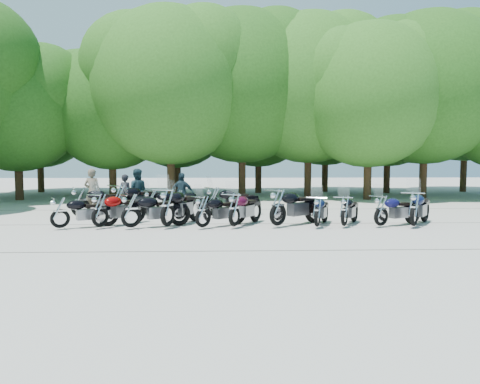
{
  "coord_description": "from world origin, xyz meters",
  "views": [
    {
      "loc": [
        -0.51,
        -13.08,
        2.12
      ],
      "look_at": [
        0.0,
        1.5,
        1.1
      ],
      "focal_mm": 32.0,
      "sensor_mm": 36.0,
      "label": 1
    }
  ],
  "objects_px": {
    "motorcycle_1": "(100,209)",
    "motorcycle_4": "(203,210)",
    "motorcycle_7": "(317,210)",
    "motorcycle_11": "(81,201)",
    "motorcycle_2": "(131,209)",
    "rider_0": "(92,192)",
    "motorcycle_13": "(152,202)",
    "motorcycle_14": "(178,202)",
    "rider_2": "(182,194)",
    "motorcycle_9": "(381,209)",
    "rider_1": "(137,191)",
    "motorcycle_10": "(414,207)",
    "rider_3": "(126,194)",
    "motorcycle_0": "(60,211)",
    "motorcycle_12": "(119,199)",
    "motorcycle_3": "(167,206)",
    "motorcycle_5": "(234,209)",
    "motorcycle_15": "(214,200)",
    "motorcycle_8": "(344,210)",
    "motorcycle_6": "(278,206)"
  },
  "relations": [
    {
      "from": "rider_2",
      "to": "motorcycle_1",
      "type": "bearing_deg",
      "value": 70.7
    },
    {
      "from": "motorcycle_10",
      "to": "rider_0",
      "type": "distance_m",
      "value": 11.94
    },
    {
      "from": "motorcycle_3",
      "to": "motorcycle_8",
      "type": "distance_m",
      "value": 5.69
    },
    {
      "from": "motorcycle_2",
      "to": "motorcycle_4",
      "type": "bearing_deg",
      "value": -118.6
    },
    {
      "from": "motorcycle_13",
      "to": "motorcycle_1",
      "type": "bearing_deg",
      "value": 125.71
    },
    {
      "from": "rider_0",
      "to": "motorcycle_2",
      "type": "bearing_deg",
      "value": 132.53
    },
    {
      "from": "motorcycle_1",
      "to": "motorcycle_4",
      "type": "xyz_separation_m",
      "value": [
        3.27,
        -0.19,
        -0.04
      ]
    },
    {
      "from": "motorcycle_11",
      "to": "motorcycle_14",
      "type": "height_order",
      "value": "motorcycle_11"
    },
    {
      "from": "motorcycle_13",
      "to": "rider_0",
      "type": "xyz_separation_m",
      "value": [
        -2.49,
        0.82,
        0.33
      ]
    },
    {
      "from": "motorcycle_5",
      "to": "rider_1",
      "type": "relative_size",
      "value": 1.22
    },
    {
      "from": "motorcycle_13",
      "to": "motorcycle_14",
      "type": "distance_m",
      "value": 0.99
    },
    {
      "from": "motorcycle_12",
      "to": "motorcycle_0",
      "type": "bearing_deg",
      "value": 111.18
    },
    {
      "from": "motorcycle_12",
      "to": "rider_2",
      "type": "height_order",
      "value": "rider_2"
    },
    {
      "from": "rider_0",
      "to": "motorcycle_1",
      "type": "bearing_deg",
      "value": 120.59
    },
    {
      "from": "motorcycle_13",
      "to": "rider_3",
      "type": "relative_size",
      "value": 1.32
    },
    {
      "from": "motorcycle_2",
      "to": "motorcycle_3",
      "type": "bearing_deg",
      "value": -110.62
    },
    {
      "from": "rider_0",
      "to": "rider_1",
      "type": "height_order",
      "value": "rider_0"
    },
    {
      "from": "motorcycle_11",
      "to": "rider_0",
      "type": "xyz_separation_m",
      "value": [
        0.15,
        0.96,
        0.26
      ]
    },
    {
      "from": "motorcycle_10",
      "to": "motorcycle_14",
      "type": "bearing_deg",
      "value": 16.82
    },
    {
      "from": "motorcycle_11",
      "to": "motorcycle_14",
      "type": "bearing_deg",
      "value": -111.02
    },
    {
      "from": "motorcycle_9",
      "to": "motorcycle_14",
      "type": "relative_size",
      "value": 0.98
    },
    {
      "from": "motorcycle_1",
      "to": "rider_2",
      "type": "relative_size",
      "value": 1.33
    },
    {
      "from": "motorcycle_10",
      "to": "motorcycle_6",
      "type": "bearing_deg",
      "value": 33.51
    },
    {
      "from": "motorcycle_11",
      "to": "motorcycle_15",
      "type": "xyz_separation_m",
      "value": [
        5.01,
        0.12,
        -0.01
      ]
    },
    {
      "from": "motorcycle_2",
      "to": "rider_0",
      "type": "bearing_deg",
      "value": 4.47
    },
    {
      "from": "motorcycle_0",
      "to": "rider_1",
      "type": "relative_size",
      "value": 1.11
    },
    {
      "from": "motorcycle_3",
      "to": "motorcycle_12",
      "type": "relative_size",
      "value": 1.01
    },
    {
      "from": "motorcycle_0",
      "to": "rider_2",
      "type": "bearing_deg",
      "value": -70.66
    },
    {
      "from": "motorcycle_2",
      "to": "motorcycle_5",
      "type": "height_order",
      "value": "motorcycle_5"
    },
    {
      "from": "motorcycle_14",
      "to": "rider_3",
      "type": "relative_size",
      "value": 1.32
    },
    {
      "from": "motorcycle_5",
      "to": "motorcycle_15",
      "type": "bearing_deg",
      "value": -46.92
    },
    {
      "from": "motorcycle_9",
      "to": "motorcycle_15",
      "type": "bearing_deg",
      "value": 35.82
    },
    {
      "from": "motorcycle_13",
      "to": "rider_3",
      "type": "bearing_deg",
      "value": 12.7
    },
    {
      "from": "motorcycle_3",
      "to": "motorcycle_13",
      "type": "height_order",
      "value": "motorcycle_3"
    },
    {
      "from": "motorcycle_10",
      "to": "motorcycle_11",
      "type": "xyz_separation_m",
      "value": [
        -11.5,
        2.74,
        0.01
      ]
    },
    {
      "from": "motorcycle_2",
      "to": "rider_3",
      "type": "relative_size",
      "value": 1.39
    },
    {
      "from": "motorcycle_14",
      "to": "rider_3",
      "type": "xyz_separation_m",
      "value": [
        -2.3,
        1.51,
        0.2
      ]
    },
    {
      "from": "motorcycle_3",
      "to": "rider_2",
      "type": "xyz_separation_m",
      "value": [
        0.09,
        3.76,
        0.12
      ]
    },
    {
      "from": "motorcycle_8",
      "to": "motorcycle_7",
      "type": "bearing_deg",
      "value": 36.41
    },
    {
      "from": "motorcycle_3",
      "to": "motorcycle_10",
      "type": "distance_m",
      "value": 7.91
    },
    {
      "from": "motorcycle_6",
      "to": "motorcycle_9",
      "type": "xyz_separation_m",
      "value": [
        3.34,
        -0.07,
        -0.12
      ]
    },
    {
      "from": "motorcycle_2",
      "to": "motorcycle_10",
      "type": "height_order",
      "value": "motorcycle_10"
    },
    {
      "from": "motorcycle_4",
      "to": "motorcycle_14",
      "type": "relative_size",
      "value": 0.99
    },
    {
      "from": "motorcycle_5",
      "to": "motorcycle_12",
      "type": "distance_m",
      "value": 5.17
    },
    {
      "from": "motorcycle_3",
      "to": "motorcycle_11",
      "type": "distance_m",
      "value": 4.41
    },
    {
      "from": "motorcycle_2",
      "to": "motorcycle_11",
      "type": "xyz_separation_m",
      "value": [
        -2.47,
        2.7,
        0.04
      ]
    },
    {
      "from": "motorcycle_7",
      "to": "rider_1",
      "type": "xyz_separation_m",
      "value": [
        -6.59,
        4.25,
        0.34
      ]
    },
    {
      "from": "motorcycle_14",
      "to": "rider_2",
      "type": "distance_m",
      "value": 1.19
    },
    {
      "from": "motorcycle_7",
      "to": "motorcycle_11",
      "type": "xyz_separation_m",
      "value": [
        -8.37,
        2.72,
        0.09
      ]
    },
    {
      "from": "motorcycle_14",
      "to": "rider_0",
      "type": "relative_size",
      "value": 1.15
    }
  ]
}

